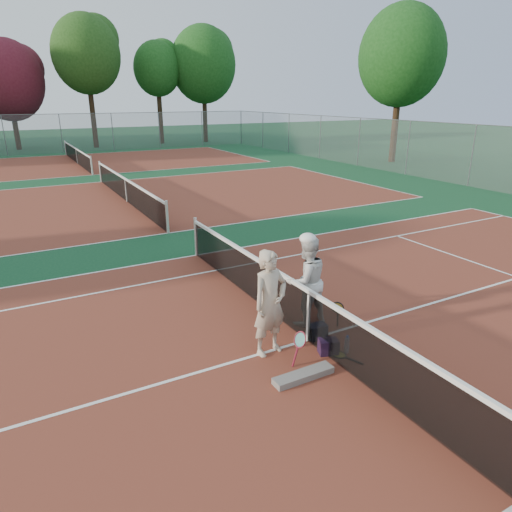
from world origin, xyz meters
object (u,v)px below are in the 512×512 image
at_px(net_main, 308,316).
at_px(racket_spare, 339,355).
at_px(racket_black_held, 337,316).
at_px(player_b, 306,281).
at_px(water_bottle, 347,345).
at_px(sports_bag_navy, 317,331).
at_px(racket_red, 300,348).
at_px(player_a, 270,303).
at_px(sports_bag_purple, 328,346).

xyz_separation_m(net_main, racket_spare, (0.18, -0.69, -0.49)).
bearing_deg(racket_black_held, player_b, -95.78).
height_order(player_b, water_bottle, player_b).
height_order(player_b, sports_bag_navy, player_b).
height_order(racket_red, sports_bag_navy, racket_red).
bearing_deg(water_bottle, racket_red, 171.54).
bearing_deg(player_a, water_bottle, -40.41).
relative_size(net_main, sports_bag_navy, 31.90).
height_order(sports_bag_purple, water_bottle, water_bottle).
height_order(player_a, racket_red, player_a).
bearing_deg(player_a, net_main, -10.00).
relative_size(racket_black_held, sports_bag_navy, 1.70).
distance_m(net_main, water_bottle, 0.85).
height_order(racket_spare, sports_bag_navy, sports_bag_navy).
bearing_deg(sports_bag_navy, net_main, 178.92).
bearing_deg(sports_bag_navy, racket_red, -144.32).
distance_m(racket_red, racket_black_held, 1.44).
height_order(sports_bag_navy, water_bottle, water_bottle).
bearing_deg(water_bottle, net_main, 117.11).
bearing_deg(net_main, player_b, 59.84).
bearing_deg(racket_black_held, racket_red, -16.05).
distance_m(sports_bag_navy, sports_bag_purple, 0.56).
xyz_separation_m(player_a, sports_bag_navy, (1.03, -0.00, -0.81)).
bearing_deg(racket_red, racket_black_held, 8.85).
bearing_deg(player_b, racket_red, 51.96).
bearing_deg(sports_bag_navy, racket_black_held, 9.13).
bearing_deg(player_b, player_a, 27.47).
distance_m(racket_red, racket_spare, 0.79).
bearing_deg(sports_bag_purple, racket_red, -179.67).
distance_m(player_b, racket_red, 1.60).
height_order(player_b, racket_red, player_b).
xyz_separation_m(player_b, racket_spare, (-0.18, -1.30, -0.89)).
xyz_separation_m(player_a, racket_spare, (1.00, -0.69, -0.93)).
xyz_separation_m(net_main, player_b, (0.35, 0.61, 0.39)).
height_order(net_main, player_b, player_b).
relative_size(racket_red, sports_bag_purple, 1.70).
bearing_deg(sports_bag_purple, player_b, 75.61).
height_order(net_main, racket_black_held, net_main).
distance_m(racket_red, sports_bag_navy, 0.95).
bearing_deg(racket_black_held, net_main, -35.81).
relative_size(player_a, racket_red, 3.34).
distance_m(player_a, sports_bag_purple, 1.31).
bearing_deg(racket_red, sports_bag_purple, -16.87).
distance_m(player_a, sports_bag_navy, 1.31).
height_order(net_main, sports_bag_purple, net_main).
bearing_deg(racket_black_held, sports_bag_purple, 0.56).
xyz_separation_m(sports_bag_purple, water_bottle, (0.30, -0.14, 0.01)).
distance_m(player_b, sports_bag_navy, 0.99).
distance_m(player_a, racket_red, 0.90).
distance_m(player_b, racket_spare, 1.58).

